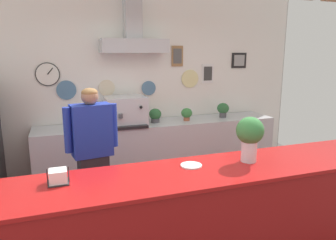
# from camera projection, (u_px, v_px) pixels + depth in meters

# --- Properties ---
(back_wall_assembly) EXTENTS (5.77, 2.48, 3.01)m
(back_wall_assembly) POSITION_uv_depth(u_px,v_px,m) (130.00, 76.00, 4.78)
(back_wall_assembly) COLOR #9E9E99
(back_wall_assembly) RESTS_ON ground_plane
(service_counter) EXTENTS (5.07, 0.70, 1.00)m
(service_counter) POSITION_uv_depth(u_px,v_px,m) (196.00, 226.00, 2.71)
(service_counter) COLOR maroon
(service_counter) RESTS_ON ground_plane
(back_prep_counter) EXTENTS (3.68, 0.63, 0.92)m
(back_prep_counter) POSITION_uv_depth(u_px,v_px,m) (161.00, 151.00, 4.93)
(back_prep_counter) COLOR #B7BABF
(back_prep_counter) RESTS_ON ground_plane
(shop_worker) EXTENTS (0.56, 0.28, 1.60)m
(shop_worker) POSITION_uv_depth(u_px,v_px,m) (93.00, 157.00, 3.38)
(shop_worker) COLOR #232328
(shop_worker) RESTS_ON ground_plane
(espresso_machine) EXTENTS (0.58, 0.55, 0.42)m
(espresso_machine) POSITION_uv_depth(u_px,v_px,m) (125.00, 111.00, 4.59)
(espresso_machine) COLOR silver
(espresso_machine) RESTS_ON back_prep_counter
(potted_thyme) EXTENTS (0.18, 0.18, 0.21)m
(potted_thyme) POSITION_uv_depth(u_px,v_px,m) (155.00, 115.00, 4.77)
(potted_thyme) COLOR #4C4C51
(potted_thyme) RESTS_ON back_prep_counter
(potted_rosemary) EXTENTS (0.17, 0.17, 0.20)m
(potted_rosemary) POSITION_uv_depth(u_px,v_px,m) (187.00, 114.00, 4.90)
(potted_rosemary) COLOR #9E563D
(potted_rosemary) RESTS_ON back_prep_counter
(potted_oregano) EXTENTS (0.19, 0.19, 0.24)m
(potted_oregano) POSITION_uv_depth(u_px,v_px,m) (223.00, 109.00, 5.15)
(potted_oregano) COLOR #4C4C51
(potted_oregano) RESTS_ON back_prep_counter
(basil_vase) EXTENTS (0.24, 0.24, 0.40)m
(basil_vase) POSITION_uv_depth(u_px,v_px,m) (250.00, 136.00, 2.78)
(basil_vase) COLOR silver
(basil_vase) RESTS_ON service_counter
(napkin_holder) EXTENTS (0.16, 0.15, 0.12)m
(napkin_holder) POSITION_uv_depth(u_px,v_px,m) (58.00, 177.00, 2.35)
(napkin_holder) COLOR #262628
(napkin_holder) RESTS_ON service_counter
(condiment_plate) EXTENTS (0.18, 0.18, 0.01)m
(condiment_plate) POSITION_uv_depth(u_px,v_px,m) (191.00, 165.00, 2.71)
(condiment_plate) COLOR white
(condiment_plate) RESTS_ON service_counter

